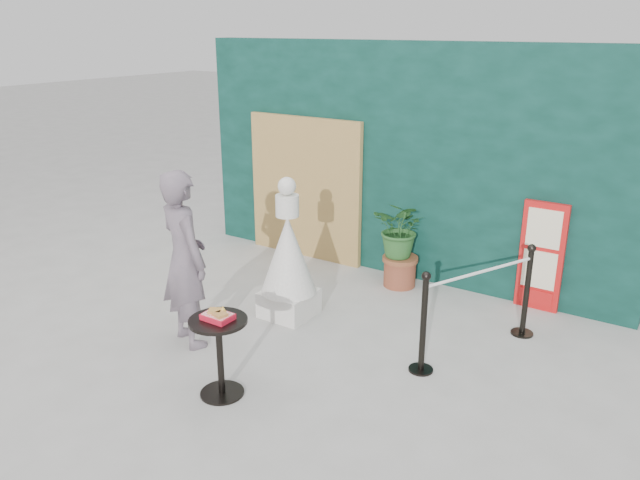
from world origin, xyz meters
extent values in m
plane|color=#ADAAA5|center=(0.00, 0.00, 0.00)|extent=(60.00, 60.00, 0.00)
cube|color=black|center=(0.00, 3.15, 1.50)|extent=(6.00, 0.30, 3.00)
cube|color=tan|center=(-1.40, 2.94, 1.00)|extent=(1.80, 0.08, 2.00)
imported|color=slate|center=(-0.94, 0.12, 0.93)|extent=(0.79, 0.65, 1.86)
cube|color=red|center=(1.90, 2.96, 0.65)|extent=(0.50, 0.06, 1.30)
cube|color=beige|center=(1.90, 2.92, 1.00)|extent=(0.38, 0.02, 0.45)
cube|color=beige|center=(1.90, 2.92, 0.50)|extent=(0.38, 0.02, 0.45)
cube|color=red|center=(1.90, 2.92, 0.15)|extent=(0.38, 0.02, 0.18)
cube|color=silver|center=(-0.43, 1.21, 0.15)|extent=(0.55, 0.55, 0.30)
cone|color=silver|center=(-0.43, 1.21, 0.75)|extent=(0.64, 0.64, 0.90)
cylinder|color=white|center=(-0.43, 1.21, 1.31)|extent=(0.26, 0.26, 0.24)
sphere|color=white|center=(-0.43, 1.21, 1.53)|extent=(0.20, 0.20, 0.20)
cylinder|color=black|center=(0.02, -0.45, 0.01)|extent=(0.40, 0.40, 0.02)
cylinder|color=black|center=(0.02, -0.45, 0.36)|extent=(0.06, 0.06, 0.72)
cylinder|color=black|center=(0.02, -0.45, 0.73)|extent=(0.52, 0.52, 0.03)
cube|color=red|center=(0.02, -0.45, 0.78)|extent=(0.26, 0.19, 0.05)
cube|color=red|center=(0.02, -0.45, 0.80)|extent=(0.24, 0.17, 0.00)
cube|color=tan|center=(-0.02, -0.44, 0.82)|extent=(0.15, 0.14, 0.02)
cube|color=#C78349|center=(0.07, -0.47, 0.82)|extent=(0.13, 0.13, 0.02)
cone|color=gold|center=(0.04, -0.40, 0.83)|extent=(0.06, 0.06, 0.06)
cylinder|color=brown|center=(0.25, 2.68, 0.17)|extent=(0.41, 0.41, 0.34)
cylinder|color=brown|center=(0.25, 2.68, 0.37)|extent=(0.45, 0.45, 0.06)
imported|color=#265725|center=(0.25, 2.68, 0.77)|extent=(0.67, 0.58, 0.75)
cylinder|color=black|center=(1.36, 0.91, 0.01)|extent=(0.24, 0.24, 0.02)
cylinder|color=black|center=(1.36, 0.91, 0.48)|extent=(0.06, 0.06, 0.96)
sphere|color=black|center=(1.36, 0.91, 0.99)|extent=(0.09, 0.09, 0.09)
cylinder|color=black|center=(1.96, 2.21, 0.01)|extent=(0.24, 0.24, 0.02)
cylinder|color=black|center=(1.96, 2.21, 0.48)|extent=(0.06, 0.06, 0.96)
sphere|color=black|center=(1.96, 2.21, 0.99)|extent=(0.09, 0.09, 0.09)
cylinder|color=silver|center=(1.66, 1.56, 0.88)|extent=(0.63, 1.31, 0.03)
camera|label=1|loc=(3.47, -4.06, 3.18)|focal=35.00mm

